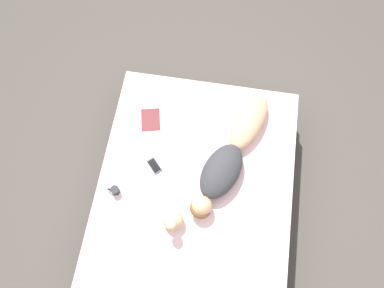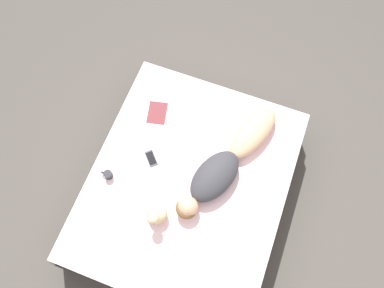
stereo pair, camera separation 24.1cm
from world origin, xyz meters
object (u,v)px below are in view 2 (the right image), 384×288
object	(u,v)px
person	(226,164)
cell_phone	(151,158)
coffee_mug	(108,175)
open_magazine	(171,115)

from	to	relation	value
person	cell_phone	size ratio (longest dim) A/B	7.93
coffee_mug	cell_phone	distance (m)	0.40
open_magazine	coffee_mug	size ratio (longest dim) A/B	5.53
person	cell_phone	xyz separation A→B (m)	(0.65, 0.16, -0.08)
open_magazine	coffee_mug	xyz separation A→B (m)	(0.29, 0.75, 0.03)
person	cell_phone	world-z (taller)	person
person	coffee_mug	size ratio (longest dim) A/B	11.96
cell_phone	person	bearing A→B (deg)	150.49
open_magazine	coffee_mug	distance (m)	0.80
coffee_mug	cell_phone	bearing A→B (deg)	-135.91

